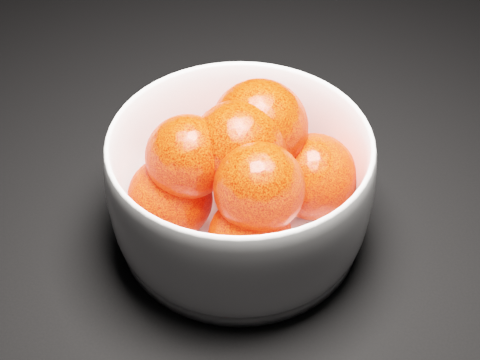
% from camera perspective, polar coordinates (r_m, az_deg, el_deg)
% --- Properties ---
extents(ground, '(3.00, 3.00, 0.00)m').
position_cam_1_polar(ground, '(0.68, 7.43, 0.43)').
color(ground, black).
rests_on(ground, ground).
extents(bowl, '(0.23, 0.23, 0.11)m').
position_cam_1_polar(bowl, '(0.59, 0.00, -0.40)').
color(bowl, white).
rests_on(bowl, ground).
extents(orange_pile, '(0.18, 0.17, 0.13)m').
position_cam_1_polar(orange_pile, '(0.58, 0.20, 1.07)').
color(orange_pile, '#FF2007').
rests_on(orange_pile, bowl).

